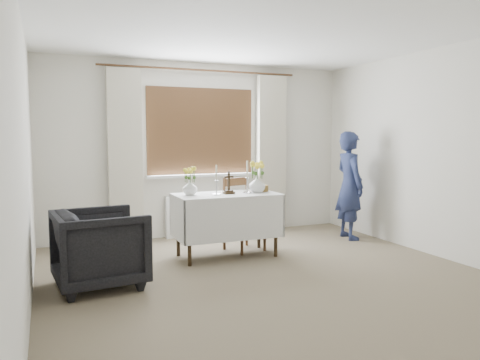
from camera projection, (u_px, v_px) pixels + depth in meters
name	position (u px, v px, depth m)	size (l,w,h in m)	color
ground	(279.00, 283.00, 4.63)	(5.00, 5.00, 0.00)	#83775B
altar_table	(227.00, 225.00, 5.64)	(1.24, 0.64, 0.76)	white
wooden_chair	(244.00, 214.00, 5.93)	(0.43, 0.43, 0.93)	#56341D
armchair	(100.00, 248.00, 4.51)	(0.81, 0.83, 0.75)	black
person	(350.00, 185.00, 6.59)	(0.55, 0.36, 1.52)	#22284F
radiator	(203.00, 215.00, 6.83)	(1.10, 0.10, 0.60)	white
wooden_cross	(229.00, 183.00, 5.59)	(0.13, 0.09, 0.27)	black
candlestick_left	(216.00, 180.00, 5.49)	(0.10, 0.10, 0.35)	silver
candlestick_right	(247.00, 177.00, 5.64)	(0.11, 0.11, 0.39)	silver
flower_vase_left	(190.00, 188.00, 5.48)	(0.17, 0.17, 0.18)	silver
flower_vase_right	(257.00, 184.00, 5.71)	(0.20, 0.20, 0.21)	silver
wicker_basket	(260.00, 188.00, 5.85)	(0.20, 0.20, 0.08)	brown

